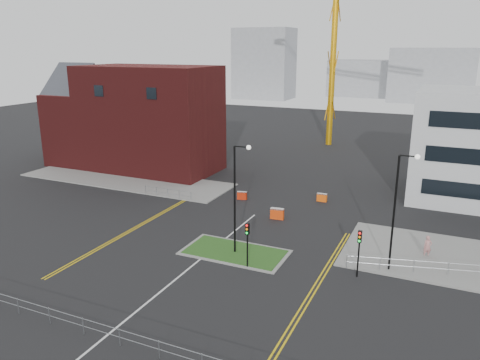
# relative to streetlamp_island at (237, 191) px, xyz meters

# --- Properties ---
(ground) EXTENTS (200.00, 200.00, 0.00)m
(ground) POSITION_rel_streetlamp_island_xyz_m (-2.22, -8.00, -5.41)
(ground) COLOR black
(ground) RESTS_ON ground
(pavement_left) EXTENTS (28.00, 8.00, 0.12)m
(pavement_left) POSITION_rel_streetlamp_island_xyz_m (-22.22, 14.00, -5.35)
(pavement_left) COLOR slate
(pavement_left) RESTS_ON ground
(island_kerb) EXTENTS (8.60, 4.60, 0.08)m
(island_kerb) POSITION_rel_streetlamp_island_xyz_m (-0.22, 0.00, -5.37)
(island_kerb) COLOR slate
(island_kerb) RESTS_ON ground
(grass_island) EXTENTS (8.00, 4.00, 0.12)m
(grass_island) POSITION_rel_streetlamp_island_xyz_m (-0.22, 0.00, -5.35)
(grass_island) COLOR #234C19
(grass_island) RESTS_ON ground
(brick_building) EXTENTS (24.20, 10.07, 14.24)m
(brick_building) POSITION_rel_streetlamp_island_xyz_m (-25.19, 20.00, 1.44)
(brick_building) COLOR #4D1313
(brick_building) RESTS_ON ground
(streetlamp_island) EXTENTS (1.46, 0.36, 9.18)m
(streetlamp_island) POSITION_rel_streetlamp_island_xyz_m (0.00, 0.00, 0.00)
(streetlamp_island) COLOR black
(streetlamp_island) RESTS_ON ground
(streetlamp_right_near) EXTENTS (1.46, 0.36, 9.18)m
(streetlamp_right_near) POSITION_rel_streetlamp_island_xyz_m (12.00, 2.00, 0.00)
(streetlamp_right_near) COLOR black
(streetlamp_right_near) RESTS_ON ground
(traffic_light_island) EXTENTS (0.28, 0.33, 3.65)m
(traffic_light_island) POSITION_rel_streetlamp_island_xyz_m (1.78, -2.02, -2.85)
(traffic_light_island) COLOR black
(traffic_light_island) RESTS_ON ground
(traffic_light_right) EXTENTS (0.28, 0.33, 3.65)m
(traffic_light_right) POSITION_rel_streetlamp_island_xyz_m (9.78, -0.02, -2.85)
(traffic_light_right) COLOR black
(traffic_light_right) RESTS_ON ground
(railing_front) EXTENTS (24.05, 0.05, 1.10)m
(railing_front) POSITION_rel_streetlamp_island_xyz_m (-2.22, -14.00, -4.63)
(railing_front) COLOR gray
(railing_front) RESTS_ON ground
(railing_left) EXTENTS (6.05, 0.05, 1.10)m
(railing_left) POSITION_rel_streetlamp_island_xyz_m (-13.22, 10.00, -4.67)
(railing_left) COLOR gray
(railing_left) RESTS_ON ground
(centre_line) EXTENTS (0.15, 30.00, 0.01)m
(centre_line) POSITION_rel_streetlamp_island_xyz_m (-2.22, -6.00, -5.41)
(centre_line) COLOR silver
(centre_line) RESTS_ON ground
(yellow_left_a) EXTENTS (0.12, 24.00, 0.01)m
(yellow_left_a) POSITION_rel_streetlamp_island_xyz_m (-11.22, 2.00, -5.41)
(yellow_left_a) COLOR gold
(yellow_left_a) RESTS_ON ground
(yellow_left_b) EXTENTS (0.12, 24.00, 0.01)m
(yellow_left_b) POSITION_rel_streetlamp_island_xyz_m (-10.92, 2.00, -5.41)
(yellow_left_b) COLOR gold
(yellow_left_b) RESTS_ON ground
(yellow_right_a) EXTENTS (0.12, 20.00, 0.01)m
(yellow_right_a) POSITION_rel_streetlamp_island_xyz_m (7.28, -2.00, -5.41)
(yellow_right_a) COLOR gold
(yellow_right_a) RESTS_ON ground
(yellow_right_b) EXTENTS (0.12, 20.00, 0.01)m
(yellow_right_b) POSITION_rel_streetlamp_island_xyz_m (7.58, -2.00, -5.41)
(yellow_right_b) COLOR gold
(yellow_right_b) RESTS_ON ground
(skyline_a) EXTENTS (18.00, 12.00, 22.00)m
(skyline_a) POSITION_rel_streetlamp_island_xyz_m (-42.22, 112.00, 5.59)
(skyline_a) COLOR gray
(skyline_a) RESTS_ON ground
(skyline_b) EXTENTS (24.00, 12.00, 16.00)m
(skyline_b) POSITION_rel_streetlamp_island_xyz_m (7.78, 122.00, 2.59)
(skyline_b) COLOR gray
(skyline_b) RESTS_ON ground
(skyline_d) EXTENTS (30.00, 12.00, 12.00)m
(skyline_d) POSITION_rel_streetlamp_island_xyz_m (-10.22, 132.00, 0.59)
(skyline_d) COLOR gray
(skyline_d) RESTS_ON ground
(pedestrian) EXTENTS (0.78, 0.66, 1.81)m
(pedestrian) POSITION_rel_streetlamp_island_xyz_m (14.26, 5.73, -4.51)
(pedestrian) COLOR tan
(pedestrian) RESTS_ON ground
(barrier_left) EXTENTS (1.12, 0.61, 0.90)m
(barrier_left) POSITION_rel_streetlamp_island_xyz_m (-5.43, 13.04, -4.92)
(barrier_left) COLOR red
(barrier_left) RESTS_ON ground
(barrier_mid) EXTENTS (1.36, 0.58, 1.11)m
(barrier_mid) POSITION_rel_streetlamp_island_xyz_m (0.24, 8.86, -4.81)
(barrier_mid) COLOR #DF3E0C
(barrier_mid) RESTS_ON ground
(barrier_right) EXTENTS (1.09, 0.37, 0.91)m
(barrier_right) POSITION_rel_streetlamp_island_xyz_m (2.85, 16.00, -4.92)
(barrier_right) COLOR #F4580D
(barrier_right) RESTS_ON ground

